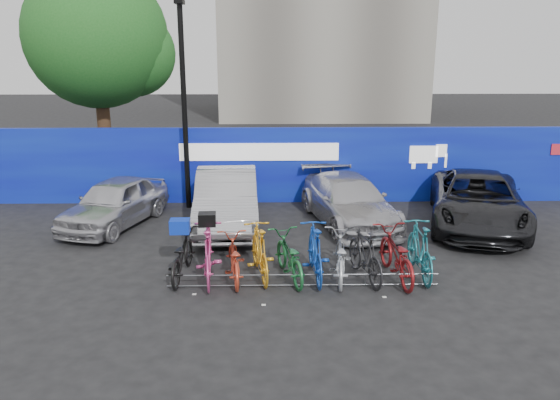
{
  "coord_description": "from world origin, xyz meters",
  "views": [
    {
      "loc": [
        -0.67,
        -10.99,
        4.76
      ],
      "look_at": [
        -0.42,
        2.0,
        1.16
      ],
      "focal_mm": 35.0,
      "sensor_mm": 36.0,
      "label": 1
    }
  ],
  "objects_px": {
    "car_1": "(227,199)",
    "bike_2": "(234,259)",
    "bike_1": "(208,253)",
    "bike_3": "(260,251)",
    "bike_6": "(340,256)",
    "car_3": "(477,201)",
    "bike_0": "(181,255)",
    "tree": "(104,40)",
    "bike_rack": "(303,280)",
    "car_0": "(115,202)",
    "bike_8": "(396,255)",
    "car_2": "(349,201)",
    "bike_5": "(315,252)",
    "lamppost": "(184,101)",
    "bike_7": "(365,254)",
    "bike_4": "(289,257)",
    "bike_9": "(420,250)"
  },
  "relations": [
    {
      "from": "bike_rack",
      "to": "bike_6",
      "type": "bearing_deg",
      "value": 29.2
    },
    {
      "from": "bike_7",
      "to": "bike_9",
      "type": "height_order",
      "value": "bike_9"
    },
    {
      "from": "car_1",
      "to": "car_3",
      "type": "relative_size",
      "value": 0.9
    },
    {
      "from": "bike_7",
      "to": "bike_9",
      "type": "distance_m",
      "value": 1.22
    },
    {
      "from": "bike_4",
      "to": "bike_9",
      "type": "height_order",
      "value": "bike_9"
    },
    {
      "from": "car_0",
      "to": "bike_1",
      "type": "height_order",
      "value": "car_0"
    },
    {
      "from": "car_3",
      "to": "bike_rack",
      "type": "bearing_deg",
      "value": -126.0
    },
    {
      "from": "bike_4",
      "to": "bike_9",
      "type": "bearing_deg",
      "value": 168.11
    },
    {
      "from": "bike_0",
      "to": "bike_3",
      "type": "relative_size",
      "value": 0.99
    },
    {
      "from": "bike_7",
      "to": "bike_3",
      "type": "bearing_deg",
      "value": -15.79
    },
    {
      "from": "car_3",
      "to": "bike_0",
      "type": "distance_m",
      "value": 8.36
    },
    {
      "from": "car_1",
      "to": "bike_2",
      "type": "height_order",
      "value": "car_1"
    },
    {
      "from": "bike_5",
      "to": "bike_6",
      "type": "distance_m",
      "value": 0.53
    },
    {
      "from": "car_0",
      "to": "bike_7",
      "type": "bearing_deg",
      "value": -13.37
    },
    {
      "from": "bike_0",
      "to": "bike_7",
      "type": "height_order",
      "value": "bike_7"
    },
    {
      "from": "bike_8",
      "to": "bike_9",
      "type": "bearing_deg",
      "value": -169.99
    },
    {
      "from": "bike_rack",
      "to": "bike_1",
      "type": "distance_m",
      "value": 2.07
    },
    {
      "from": "bike_2",
      "to": "bike_1",
      "type": "bearing_deg",
      "value": -6.37
    },
    {
      "from": "tree",
      "to": "bike_2",
      "type": "bearing_deg",
      "value": -62.47
    },
    {
      "from": "bike_1",
      "to": "bike_3",
      "type": "xyz_separation_m",
      "value": [
        1.08,
        0.15,
        -0.03
      ]
    },
    {
      "from": "bike_6",
      "to": "bike_2",
      "type": "bearing_deg",
      "value": 6.67
    },
    {
      "from": "bike_3",
      "to": "bike_9",
      "type": "xyz_separation_m",
      "value": [
        3.45,
        0.0,
        0.01
      ]
    },
    {
      "from": "bike_3",
      "to": "bike_4",
      "type": "height_order",
      "value": "bike_3"
    },
    {
      "from": "bike_9",
      "to": "lamppost",
      "type": "bearing_deg",
      "value": -43.21
    },
    {
      "from": "tree",
      "to": "bike_1",
      "type": "height_order",
      "value": "tree"
    },
    {
      "from": "car_3",
      "to": "bike_5",
      "type": "xyz_separation_m",
      "value": [
        -4.77,
        -3.5,
        -0.13
      ]
    },
    {
      "from": "car_2",
      "to": "bike_5",
      "type": "relative_size",
      "value": 2.29
    },
    {
      "from": "bike_1",
      "to": "bike_0",
      "type": "bearing_deg",
      "value": -20.42
    },
    {
      "from": "car_1",
      "to": "bike_3",
      "type": "xyz_separation_m",
      "value": [
        0.97,
        -3.55,
        -0.19
      ]
    },
    {
      "from": "bike_0",
      "to": "bike_3",
      "type": "height_order",
      "value": "bike_3"
    },
    {
      "from": "bike_6",
      "to": "bike_1",
      "type": "bearing_deg",
      "value": 6.79
    },
    {
      "from": "bike_8",
      "to": "bike_rack",
      "type": "bearing_deg",
      "value": 4.97
    },
    {
      "from": "bike_7",
      "to": "bike_9",
      "type": "xyz_separation_m",
      "value": [
        1.21,
        0.15,
        0.03
      ]
    },
    {
      "from": "car_1",
      "to": "bike_2",
      "type": "relative_size",
      "value": 2.61
    },
    {
      "from": "car_0",
      "to": "bike_8",
      "type": "distance_m",
      "value": 7.95
    },
    {
      "from": "car_2",
      "to": "bike_rack",
      "type": "bearing_deg",
      "value": -121.68
    },
    {
      "from": "car_2",
      "to": "car_3",
      "type": "height_order",
      "value": "car_3"
    },
    {
      "from": "bike_1",
      "to": "bike_6",
      "type": "relative_size",
      "value": 1.07
    },
    {
      "from": "car_3",
      "to": "bike_8",
      "type": "bearing_deg",
      "value": -114.7
    },
    {
      "from": "car_0",
      "to": "bike_0",
      "type": "relative_size",
      "value": 2.04
    },
    {
      "from": "bike_rack",
      "to": "bike_3",
      "type": "relative_size",
      "value": 2.88
    },
    {
      "from": "lamppost",
      "to": "car_2",
      "type": "relative_size",
      "value": 1.34
    },
    {
      "from": "bike_1",
      "to": "bike_8",
      "type": "relative_size",
      "value": 0.99
    },
    {
      "from": "lamppost",
      "to": "bike_8",
      "type": "relative_size",
      "value": 2.96
    },
    {
      "from": "lamppost",
      "to": "bike_0",
      "type": "relative_size",
      "value": 3.17
    },
    {
      "from": "tree",
      "to": "bike_9",
      "type": "bearing_deg",
      "value": -47.26
    },
    {
      "from": "bike_rack",
      "to": "bike_1",
      "type": "height_order",
      "value": "bike_1"
    },
    {
      "from": "tree",
      "to": "car_1",
      "type": "xyz_separation_m",
      "value": [
        4.91,
        -6.54,
        -4.29
      ]
    },
    {
      "from": "tree",
      "to": "car_0",
      "type": "distance_m",
      "value": 8.0
    },
    {
      "from": "bike_3",
      "to": "tree",
      "type": "bearing_deg",
      "value": -69.99
    }
  ]
}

